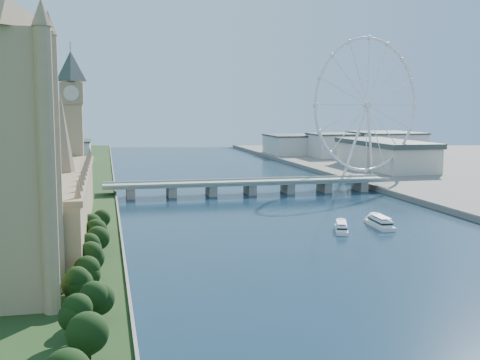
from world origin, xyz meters
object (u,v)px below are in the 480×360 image
object	(u,v)px
victoria_tower	(13,144)
tour_boat_far	(380,227)
tour_boat_near	(341,231)
london_eye	(367,105)

from	to	relation	value
victoria_tower	tour_boat_far	world-z (taller)	victoria_tower
victoria_tower	tour_boat_near	world-z (taller)	victoria_tower
tour_boat_near	victoria_tower	bearing A→B (deg)	-127.14
tour_boat_near	tour_boat_far	world-z (taller)	tour_boat_far
tour_boat_near	tour_boat_far	xyz separation A→B (m)	(25.21, 6.14, 0.00)
london_eye	tour_boat_far	world-z (taller)	london_eye
london_eye	tour_boat_near	distance (m)	237.75
victoria_tower	tour_boat_far	xyz separation A→B (m)	(174.88, 104.04, -54.49)
london_eye	tour_boat_near	world-z (taller)	london_eye
tour_boat_near	london_eye	bearing A→B (deg)	82.16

